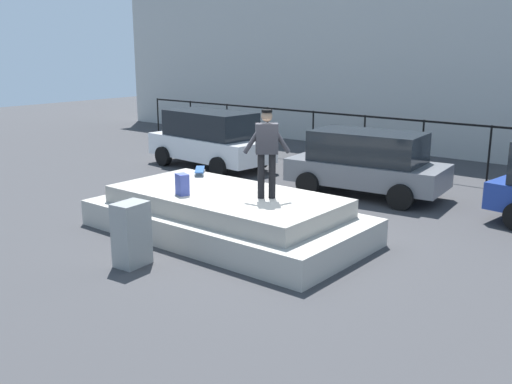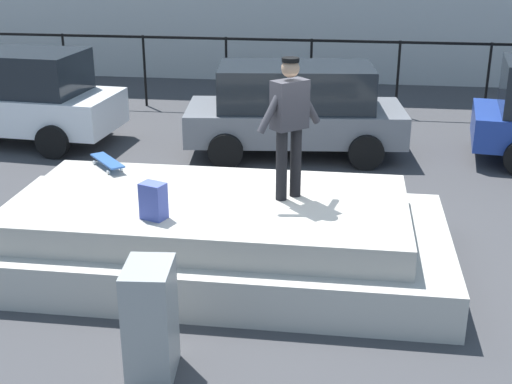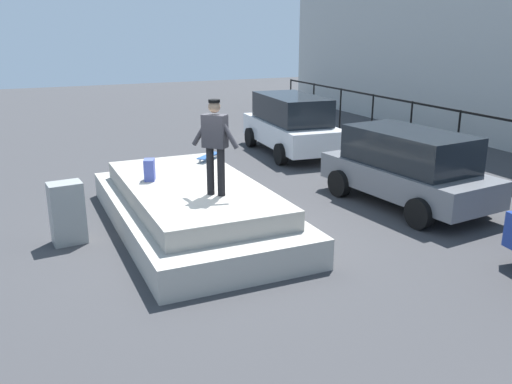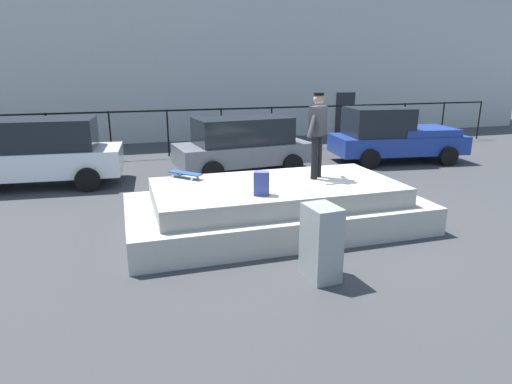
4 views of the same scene
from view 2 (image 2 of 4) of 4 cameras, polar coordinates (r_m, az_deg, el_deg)
ground_plane at (r=9.20m, az=1.26°, el=-5.43°), size 60.00×60.00×0.00m
concrete_ledge at (r=8.87m, az=-3.59°, el=-3.54°), size 5.94×2.97×0.92m
skateboarder at (r=8.38m, az=2.78°, el=6.07°), size 0.75×0.70×1.76m
skateboard at (r=9.96m, az=-12.16°, el=2.51°), size 0.67×0.72×0.12m
backpack at (r=8.08m, az=-8.46°, el=-0.73°), size 0.33×0.28×0.44m
car_white_hatchback_near at (r=14.84m, az=-19.66°, el=7.60°), size 4.46×2.26×1.84m
car_grey_hatchback_mid at (r=13.18m, az=3.25°, el=6.95°), size 4.24×2.33×1.71m
utility_box at (r=6.77m, az=-8.68°, el=-10.48°), size 0.49×0.64×1.17m
fence_row at (r=16.34m, az=4.57°, el=10.71°), size 24.06×0.06×1.71m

